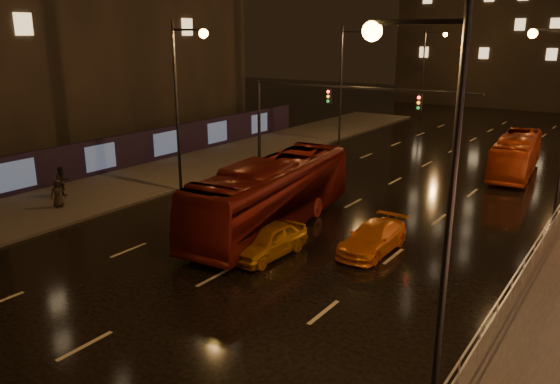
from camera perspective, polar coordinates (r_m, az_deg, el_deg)
name	(u,v)px	position (r m, az deg, el deg)	size (l,w,h in m)	color
ground	(382,188)	(34.82, 10.65, 0.44)	(140.00, 140.00, 0.00)	black
sidewalk_left	(171,173)	(38.35, -11.32, 1.96)	(7.00, 70.00, 0.15)	#38332D
hoarding_left	(99,157)	(38.95, -18.40, 3.44)	(0.30, 46.00, 2.50)	black
traffic_signal	(315,106)	(36.17, 3.63, 8.92)	(15.31, 0.32, 6.20)	black
streetlight_right	(427,153)	(13.84, 15.14, 3.97)	(2.64, 0.50, 10.00)	black
railing_right	(558,211)	(30.16, 27.07, -1.74)	(0.05, 56.00, 1.00)	#99999E
bus_red	(272,194)	(26.75, -0.82, -0.20)	(2.88, 12.33, 3.43)	#61140D
bus_curb	(516,155)	(40.68, 23.43, 3.61)	(2.29, 9.78, 2.72)	#AB3611
taxi_near	(268,241)	(23.54, -1.26, -5.10)	(1.68, 4.17, 1.42)	#BD7711
taxi_far	(373,238)	(24.38, 9.66, -4.76)	(1.77, 4.36, 1.27)	orange
pedestrian_b	(62,182)	(34.05, -21.79, 1.01)	(0.86, 0.67, 1.78)	black
pedestrian_c	(58,193)	(32.05, -22.21, -0.13)	(0.76, 0.49, 1.55)	black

